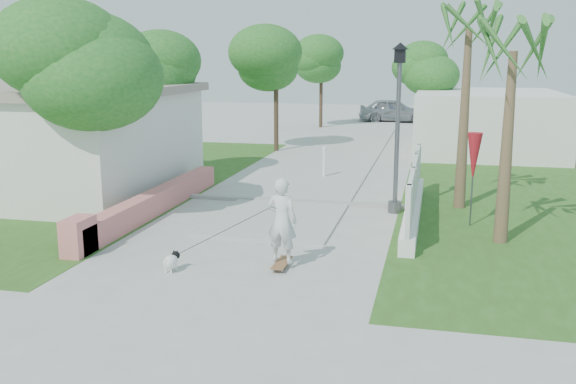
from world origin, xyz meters
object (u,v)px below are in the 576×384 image
(dog, at_px, (172,261))
(street_lamp, at_px, (398,122))
(parked_car, at_px, (394,110))
(patio_umbrella, at_px, (474,158))
(bollard, at_px, (324,161))
(skateboarder, at_px, (240,228))

(dog, bearing_deg, street_lamp, 63.22)
(parked_car, bearing_deg, dog, 167.78)
(patio_umbrella, distance_m, dog, 7.69)
(bollard, distance_m, skateboarder, 9.79)
(patio_umbrella, height_order, parked_car, patio_umbrella)
(parked_car, bearing_deg, street_lamp, 175.87)
(skateboarder, relative_size, parked_car, 0.54)
(bollard, relative_size, patio_umbrella, 0.47)
(patio_umbrella, height_order, skateboarder, patio_umbrella)
(patio_umbrella, height_order, dog, patio_umbrella)
(street_lamp, relative_size, bollard, 4.07)
(patio_umbrella, relative_size, parked_car, 0.53)
(street_lamp, relative_size, skateboarder, 1.88)
(bollard, distance_m, patio_umbrella, 7.25)
(bollard, distance_m, dog, 10.41)
(street_lamp, height_order, dog, street_lamp)
(skateboarder, bearing_deg, dog, 33.60)
(skateboarder, height_order, parked_car, skateboarder)
(bollard, bearing_deg, patio_umbrella, -50.09)
(skateboarder, bearing_deg, patio_umbrella, -127.04)
(patio_umbrella, bearing_deg, skateboarder, -136.73)
(street_lamp, distance_m, skateboarder, 6.14)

